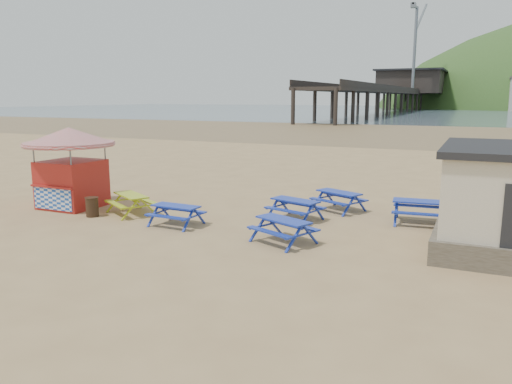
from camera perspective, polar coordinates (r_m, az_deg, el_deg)
The scene contains 12 objects.
ground at distance 18.06m, azimuth -2.50°, elevation -3.89°, with size 400.00×400.00×0.00m, color tan.
wet_sand at distance 71.16m, azimuth 18.05°, elevation 6.58°, with size 400.00×400.00×0.00m, color olive.
sea at distance 185.80m, azimuth 22.18°, elevation 8.59°, with size 400.00×400.00×0.00m, color #455763.
picnic_table_blue_a at distance 18.91m, azimuth 4.49°, elevation -2.02°, with size 2.20×1.96×0.78m.
picnic_table_blue_b at distance 20.64m, azimuth 9.43°, elevation -1.04°, with size 2.34×2.16×0.79m.
picnic_table_blue_c at distance 19.23m, azimuth 18.40°, elevation -2.21°, with size 2.21×1.86×0.86m.
picnic_table_blue_d at distance 18.27m, azimuth -9.11°, elevation -2.65°, with size 1.82×1.49×0.74m.
picnic_table_blue_e at distance 15.92m, azimuth 3.15°, elevation -4.46°, with size 2.28×2.09×0.78m.
picnic_table_yellow at distance 20.39m, azimuth -14.05°, elevation -1.35°, with size 2.40×2.26×0.79m.
ice_cream_kiosk at distance 22.18m, azimuth -20.46°, elevation 3.73°, with size 3.76×3.76×3.35m.
litter_bin at distance 20.38m, azimuth -18.23°, elevation -1.61°, with size 0.52×0.52×0.76m.
pier at distance 195.53m, azimuth 17.06°, elevation 10.58°, with size 24.00×220.00×39.29m.
Camera 1 is at (7.92, -15.57, 4.57)m, focal length 35.00 mm.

